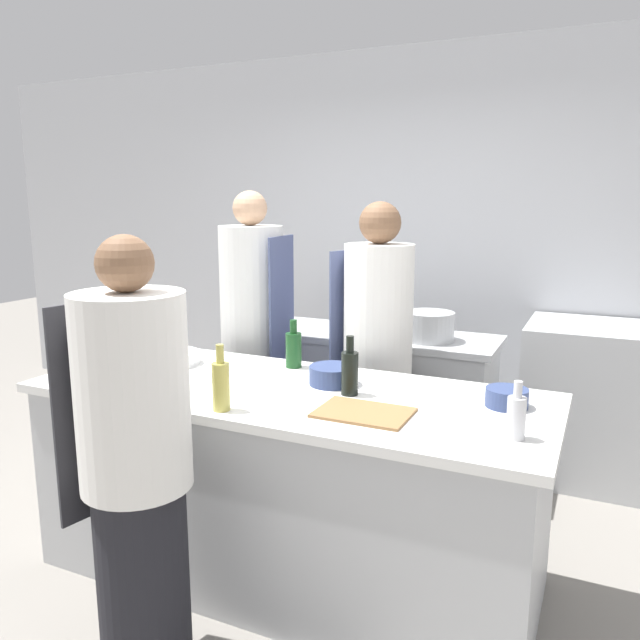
{
  "coord_description": "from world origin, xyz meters",
  "views": [
    {
      "loc": [
        1.26,
        -2.36,
        1.74
      ],
      "look_at": [
        0.0,
        0.35,
        1.15
      ],
      "focal_mm": 35.0,
      "sensor_mm": 36.0,
      "label": 1
    }
  ],
  "objects_px": {
    "bottle_water": "(516,416)",
    "bowl_mixing_large": "(507,398)",
    "oven_range": "(584,401)",
    "bottle_olive_oil": "(294,348)",
    "bowl_ceramic_blue": "(173,358)",
    "bowl_wooden_salad": "(113,377)",
    "bottle_vinegar": "(161,364)",
    "chef_at_prep_near": "(137,469)",
    "chef_at_stove": "(253,342)",
    "cup": "(157,344)",
    "bottle_cooking_oil": "(221,384)",
    "bottle_wine": "(118,347)",
    "chef_at_pass_far": "(377,361)",
    "bowl_prep_small": "(332,375)",
    "stockpot": "(429,326)",
    "bottle_sauce": "(350,371)"
  },
  "relations": [
    {
      "from": "oven_range",
      "to": "bottle_olive_oil",
      "type": "relative_size",
      "value": 4.03
    },
    {
      "from": "bowl_ceramic_blue",
      "to": "bowl_wooden_salad",
      "type": "bearing_deg",
      "value": -95.03
    },
    {
      "from": "bowl_mixing_large",
      "to": "chef_at_prep_near",
      "type": "bearing_deg",
      "value": -139.71
    },
    {
      "from": "bowl_mixing_large",
      "to": "cup",
      "type": "bearing_deg",
      "value": 176.02
    },
    {
      "from": "bottle_cooking_oil",
      "to": "bowl_ceramic_blue",
      "type": "distance_m",
      "value": 0.8
    },
    {
      "from": "bowl_wooden_salad",
      "to": "stockpot",
      "type": "bearing_deg",
      "value": 53.76
    },
    {
      "from": "oven_range",
      "to": "bottle_vinegar",
      "type": "bearing_deg",
      "value": -131.39
    },
    {
      "from": "bottle_cooking_oil",
      "to": "bottle_sauce",
      "type": "distance_m",
      "value": 0.56
    },
    {
      "from": "bottle_wine",
      "to": "bowl_ceramic_blue",
      "type": "xyz_separation_m",
      "value": [
        0.24,
        0.13,
        -0.06
      ]
    },
    {
      "from": "bottle_vinegar",
      "to": "bowl_wooden_salad",
      "type": "bearing_deg",
      "value": -167.56
    },
    {
      "from": "chef_at_pass_far",
      "to": "bottle_cooking_oil",
      "type": "xyz_separation_m",
      "value": [
        -0.25,
        -1.15,
        0.15
      ]
    },
    {
      "from": "bottle_water",
      "to": "chef_at_stove",
      "type": "bearing_deg",
      "value": 149.82
    },
    {
      "from": "bottle_vinegar",
      "to": "bowl_ceramic_blue",
      "type": "xyz_separation_m",
      "value": [
        -0.2,
        0.34,
        -0.07
      ]
    },
    {
      "from": "bowl_prep_small",
      "to": "oven_range",
      "type": "bearing_deg",
      "value": 57.03
    },
    {
      "from": "chef_at_stove",
      "to": "bottle_cooking_oil",
      "type": "bearing_deg",
      "value": 19.1
    },
    {
      "from": "bowl_prep_small",
      "to": "stockpot",
      "type": "relative_size",
      "value": 0.71
    },
    {
      "from": "bottle_sauce",
      "to": "bottle_wine",
      "type": "bearing_deg",
      "value": -178.13
    },
    {
      "from": "bottle_vinegar",
      "to": "bowl_wooden_salad",
      "type": "relative_size",
      "value": 0.95
    },
    {
      "from": "bottle_vinegar",
      "to": "bowl_ceramic_blue",
      "type": "relative_size",
      "value": 0.96
    },
    {
      "from": "bottle_cooking_oil",
      "to": "bowl_mixing_large",
      "type": "relative_size",
      "value": 1.57
    },
    {
      "from": "chef_at_stove",
      "to": "cup",
      "type": "distance_m",
      "value": 0.59
    },
    {
      "from": "chef_at_stove",
      "to": "bowl_prep_small",
      "type": "bearing_deg",
      "value": 45.5
    },
    {
      "from": "bottle_vinegar",
      "to": "bottle_sauce",
      "type": "distance_m",
      "value": 0.85
    },
    {
      "from": "bottle_sauce",
      "to": "cup",
      "type": "height_order",
      "value": "bottle_sauce"
    },
    {
      "from": "chef_at_pass_far",
      "to": "bottle_wine",
      "type": "bearing_deg",
      "value": 146.19
    },
    {
      "from": "stockpot",
      "to": "bottle_sauce",
      "type": "bearing_deg",
      "value": -91.53
    },
    {
      "from": "stockpot",
      "to": "bowl_wooden_salad",
      "type": "bearing_deg",
      "value": -126.24
    },
    {
      "from": "chef_at_prep_near",
      "to": "bottle_sauce",
      "type": "relative_size",
      "value": 6.26
    },
    {
      "from": "bottle_vinegar",
      "to": "cup",
      "type": "xyz_separation_m",
      "value": [
        -0.44,
        0.5,
        -0.06
      ]
    },
    {
      "from": "oven_range",
      "to": "bowl_mixing_large",
      "type": "bearing_deg",
      "value": -99.35
    },
    {
      "from": "bowl_ceramic_blue",
      "to": "bottle_wine",
      "type": "bearing_deg",
      "value": -152.68
    },
    {
      "from": "oven_range",
      "to": "chef_at_prep_near",
      "type": "xyz_separation_m",
      "value": [
        -1.37,
        -2.51,
        0.32
      ]
    },
    {
      "from": "chef_at_prep_near",
      "to": "bowl_mixing_large",
      "type": "bearing_deg",
      "value": -38.31
    },
    {
      "from": "bottle_water",
      "to": "bowl_wooden_salad",
      "type": "xyz_separation_m",
      "value": [
        -1.77,
        -0.08,
        -0.05
      ]
    },
    {
      "from": "oven_range",
      "to": "chef_at_pass_far",
      "type": "distance_m",
      "value": 1.45
    },
    {
      "from": "bowl_mixing_large",
      "to": "cup",
      "type": "xyz_separation_m",
      "value": [
        -1.89,
        0.13,
        0.01
      ]
    },
    {
      "from": "bottle_water",
      "to": "bowl_mixing_large",
      "type": "distance_m",
      "value": 0.36
    },
    {
      "from": "bottle_water",
      "to": "bowl_wooden_salad",
      "type": "distance_m",
      "value": 1.77
    },
    {
      "from": "chef_at_stove",
      "to": "bowl_mixing_large",
      "type": "bearing_deg",
      "value": 62.42
    },
    {
      "from": "chef_at_stove",
      "to": "bottle_sauce",
      "type": "relative_size",
      "value": 6.87
    },
    {
      "from": "bowl_prep_small",
      "to": "bowl_ceramic_blue",
      "type": "xyz_separation_m",
      "value": [
        -0.89,
        -0.02,
        -0.01
      ]
    },
    {
      "from": "bottle_wine",
      "to": "bowl_ceramic_blue",
      "type": "height_order",
      "value": "bottle_wine"
    },
    {
      "from": "oven_range",
      "to": "bottle_cooking_oil",
      "type": "relative_size",
      "value": 3.62
    },
    {
      "from": "chef_at_prep_near",
      "to": "bottle_cooking_oil",
      "type": "relative_size",
      "value": 6.02
    },
    {
      "from": "chef_at_pass_far",
      "to": "bottle_vinegar",
      "type": "relative_size",
      "value": 6.5
    },
    {
      "from": "oven_range",
      "to": "bottle_sauce",
      "type": "xyz_separation_m",
      "value": [
        -0.9,
        -1.69,
        0.52
      ]
    },
    {
      "from": "bottle_sauce",
      "to": "bottle_olive_oil",
      "type": "bearing_deg",
      "value": 145.23
    },
    {
      "from": "cup",
      "to": "stockpot",
      "type": "height_order",
      "value": "stockpot"
    },
    {
      "from": "bottle_water",
      "to": "cup",
      "type": "relative_size",
      "value": 2.26
    },
    {
      "from": "oven_range",
      "to": "cup",
      "type": "relative_size",
      "value": 10.49
    }
  ]
}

